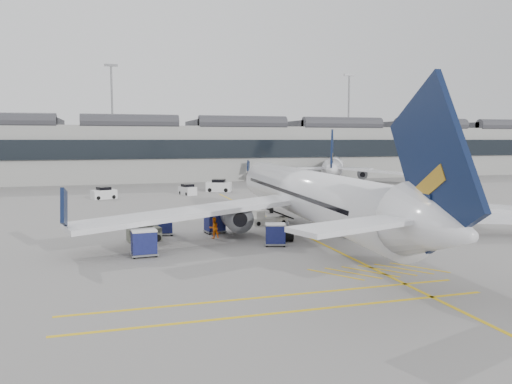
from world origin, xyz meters
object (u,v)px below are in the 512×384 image
object	(u,v)px
airliner_main	(312,196)
ramp_agent_a	(219,223)
ramp_agent_b	(214,228)
pushback_tug	(144,233)
belt_loader	(268,219)
baggage_cart_a	(275,234)

from	to	relation	value
airliner_main	ramp_agent_a	world-z (taller)	airliner_main
ramp_agent_a	ramp_agent_b	xyz separation A→B (m)	(-0.90, -2.09, -0.07)
airliner_main	ramp_agent_b	world-z (taller)	airliner_main
pushback_tug	ramp_agent_a	bearing A→B (deg)	5.72
airliner_main	belt_loader	size ratio (longest dim) A/B	10.06
belt_loader	ramp_agent_b	bearing A→B (deg)	-144.43
belt_loader	pushback_tug	world-z (taller)	belt_loader
airliner_main	ramp_agent_b	distance (m)	8.89
baggage_cart_a	pushback_tug	bearing A→B (deg)	170.17
baggage_cart_a	pushback_tug	world-z (taller)	baggage_cart_a
baggage_cart_a	ramp_agent_a	size ratio (longest dim) A/B	1.03
ramp_agent_a	airliner_main	bearing A→B (deg)	-87.16
airliner_main	pushback_tug	bearing A→B (deg)	176.25
airliner_main	pushback_tug	xyz separation A→B (m)	(-14.17, 1.77, -2.81)
airliner_main	baggage_cart_a	distance (m)	5.87
ramp_agent_a	pushback_tug	world-z (taller)	ramp_agent_a
airliner_main	ramp_agent_a	xyz separation A→B (m)	(-7.51, 3.37, -2.51)
baggage_cart_a	airliner_main	bearing A→B (deg)	50.62
ramp_agent_a	pushback_tug	bearing A→B (deg)	130.49
ramp_agent_b	pushback_tug	world-z (taller)	ramp_agent_b
belt_loader	pushback_tug	bearing A→B (deg)	-162.31
baggage_cart_a	ramp_agent_b	bearing A→B (deg)	149.46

